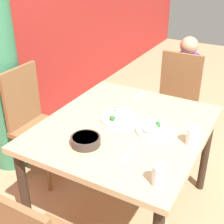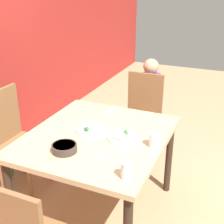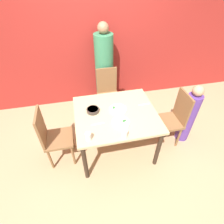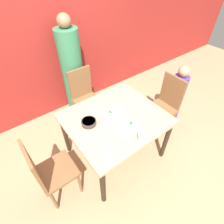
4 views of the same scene
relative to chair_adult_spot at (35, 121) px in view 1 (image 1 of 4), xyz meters
name	(u,v)px [view 1 (image 1 of 4)]	position (x,y,z in m)	size (l,w,h in m)	color
ground_plane	(123,208)	(-0.06, -0.87, -0.52)	(10.00, 10.00, 0.00)	tan
dining_table	(124,136)	(-0.06, -0.87, 0.15)	(1.18, 1.05, 0.75)	tan
chair_adult_spot	(35,121)	(0.00, 0.00, 0.00)	(0.40, 0.40, 0.97)	brown
chair_child_spot	(174,104)	(0.88, -0.92, 0.00)	(0.40, 0.40, 0.97)	brown
person_adult	(0,85)	(0.00, 0.34, 0.26)	(0.35, 0.35, 1.68)	#387F56
person_child	(183,94)	(1.15, -0.92, -0.01)	(0.22, 0.22, 1.08)	#5B3893
bowl_curry	(86,140)	(-0.37, -0.77, 0.26)	(0.18, 0.18, 0.05)	#3D332D
plate_rice_adult	(118,118)	(-0.01, -0.79, 0.25)	(0.26, 0.26, 0.06)	white
plate_rice_child	(154,130)	(-0.04, -1.07, 0.25)	(0.25, 0.25, 0.05)	white
glass_water_tall	(159,175)	(-0.50, -1.28, 0.29)	(0.07, 0.07, 0.11)	silver
glass_water_short	(193,136)	(-0.06, -1.32, 0.29)	(0.08, 0.08, 0.11)	silver
fork_steel	(140,95)	(0.42, -0.76, 0.24)	(0.18, 0.03, 0.01)	silver
spoon_steel	(128,154)	(-0.34, -1.03, 0.24)	(0.18, 0.03, 0.01)	silver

